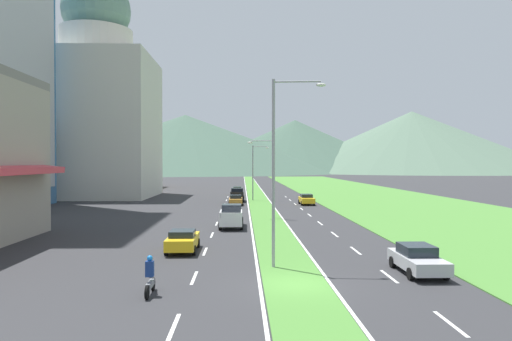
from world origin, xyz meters
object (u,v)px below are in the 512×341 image
at_px(car_0, 237,191).
at_px(car_4, 417,259).
at_px(car_3, 307,199).
at_px(pickup_truck_0, 231,216).
at_px(street_lamp_mid, 270,173).
at_px(street_lamp_far, 255,169).
at_px(street_lamp_near, 279,161).
at_px(car_5, 236,200).
at_px(pickup_truck_1, 237,195).
at_px(car_1, 183,240).
at_px(motorcycle_rider, 150,279).

distance_m(car_0, car_4, 63.40).
height_order(car_3, pickup_truck_0, pickup_truck_0).
bearing_deg(street_lamp_mid, pickup_truck_0, -120.44).
bearing_deg(street_lamp_far, street_lamp_near, -89.93).
relative_size(car_0, car_5, 1.03).
xyz_separation_m(car_0, pickup_truck_1, (0.10, -14.97, 0.19)).
distance_m(car_1, pickup_truck_1, 41.08).
distance_m(street_lamp_near, car_1, 9.56).
distance_m(car_1, pickup_truck_0, 12.29).
bearing_deg(car_3, motorcycle_rider, -16.43).
bearing_deg(car_1, pickup_truck_0, -14.17).
xyz_separation_m(street_lamp_mid, car_3, (6.23, 16.32, -4.15)).
xyz_separation_m(street_lamp_far, pickup_truck_1, (-2.76, -1.53, -4.03)).
bearing_deg(pickup_truck_0, car_0, -0.17).
bearing_deg(street_lamp_near, car_3, 79.89).
distance_m(street_lamp_far, car_0, 14.38).
xyz_separation_m(street_lamp_near, car_1, (-6.06, 5.15, -5.31)).
bearing_deg(street_lamp_mid, car_1, -110.51).
bearing_deg(street_lamp_near, pickup_truck_1, 93.50).
bearing_deg(motorcycle_rider, car_1, -0.90).
relative_size(street_lamp_mid, pickup_truck_1, 1.57).
height_order(street_lamp_mid, car_1, street_lamp_mid).
distance_m(street_lamp_far, car_1, 43.11).
relative_size(street_lamp_far, motorcycle_rider, 4.36).
xyz_separation_m(car_4, pickup_truck_0, (-10.45, 18.55, 0.21)).
height_order(street_lamp_near, car_0, street_lamp_near).
xyz_separation_m(car_4, car_5, (-10.34, 41.46, -0.04)).
relative_size(pickup_truck_0, motorcycle_rider, 2.70).
relative_size(street_lamp_mid, car_5, 1.86).
height_order(street_lamp_near, street_lamp_far, street_lamp_near).
distance_m(street_lamp_far, pickup_truck_1, 5.12).
relative_size(car_4, motorcycle_rider, 2.29).
distance_m(car_3, car_4, 41.65).
bearing_deg(pickup_truck_1, car_3, -120.74).
distance_m(street_lamp_near, car_0, 61.36).
xyz_separation_m(car_3, pickup_truck_1, (-9.98, 5.94, 0.21)).
bearing_deg(street_lamp_mid, street_lamp_near, -92.24).
height_order(car_4, car_5, car_4).
relative_size(street_lamp_near, street_lamp_mid, 1.26).
bearing_deg(street_lamp_mid, motorcycle_rider, -103.83).
distance_m(car_1, motorcycle_rider, 10.38).
relative_size(car_5, pickup_truck_0, 0.84).
bearing_deg(car_1, street_lamp_far, -8.05).
bearing_deg(car_5, street_lamp_near, -175.79).
distance_m(car_4, motorcycle_rider, 14.13).
xyz_separation_m(car_0, car_1, (-3.14, -55.92, -0.03)).
bearing_deg(street_lamp_mid, car_5, 103.52).
xyz_separation_m(car_3, pickup_truck_0, (-10.22, -23.10, 0.21)).
distance_m(street_lamp_mid, pickup_truck_0, 8.80).
height_order(street_lamp_mid, car_3, street_lamp_mid).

